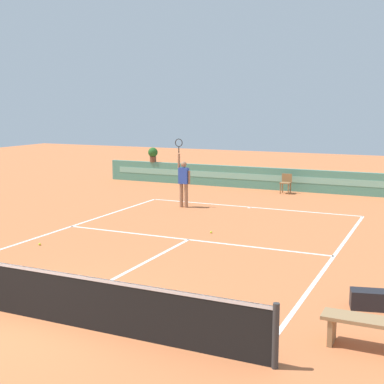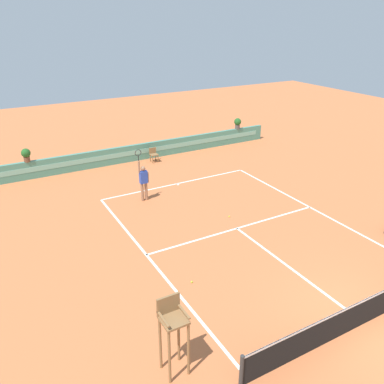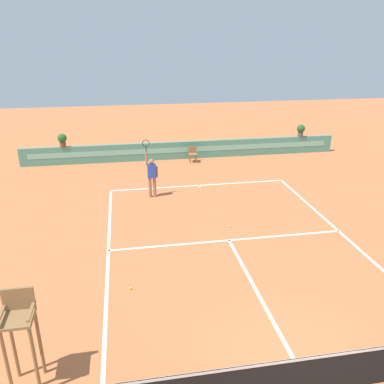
{
  "view_description": "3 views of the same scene",
  "coord_description": "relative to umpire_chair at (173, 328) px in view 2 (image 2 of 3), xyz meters",
  "views": [
    {
      "loc": [
        6.42,
        -7.25,
        3.82
      ],
      "look_at": [
        -0.91,
        8.63,
        1.0
      ],
      "focal_mm": 50.57,
      "sensor_mm": 36.0,
      "label": 1
    },
    {
      "loc": [
        -8.75,
        -5.37,
        8.2
      ],
      "look_at": [
        -0.91,
        8.63,
        1.0
      ],
      "focal_mm": 37.19,
      "sensor_mm": 36.0,
      "label": 2
    },
    {
      "loc": [
        -3.36,
        -5.35,
        6.62
      ],
      "look_at": [
        -0.91,
        8.63,
        1.0
      ],
      "focal_mm": 37.05,
      "sensor_mm": 36.0,
      "label": 3
    }
  ],
  "objects": [
    {
      "name": "net",
      "position": [
        5.57,
        -1.26,
        -0.83
      ],
      "size": [
        8.92,
        0.1,
        1.0
      ],
      "color": "#333333",
      "rests_on": "ground"
    },
    {
      "name": "back_wall_barrier",
      "position": [
        5.57,
        15.12,
        -0.84
      ],
      "size": [
        18.0,
        0.21,
        1.0
      ],
      "color": "#4C8E7A",
      "rests_on": "ground"
    },
    {
      "name": "potted_plant_far_right",
      "position": [
        12.58,
        15.13,
        0.07
      ],
      "size": [
        0.48,
        0.48,
        0.72
      ],
      "color": "#514C47",
      "rests_on": "back_wall_barrier"
    },
    {
      "name": "potted_plant_far_left",
      "position": [
        -1.08,
        15.13,
        0.07
      ],
      "size": [
        0.48,
        0.48,
        0.72
      ],
      "color": "brown",
      "rests_on": "back_wall_barrier"
    },
    {
      "name": "umpire_chair",
      "position": [
        0.0,
        0.0,
        0.0
      ],
      "size": [
        0.6,
        0.6,
        2.14
      ],
      "color": "olive",
      "rests_on": "ground"
    },
    {
      "name": "ground_plane",
      "position": [
        5.57,
        4.74,
        -1.34
      ],
      "size": [
        60.0,
        60.0,
        0.0
      ],
      "primitive_type": "plane",
      "color": "#C66B3D"
    },
    {
      "name": "tennis_player",
      "position": [
        3.28,
        9.59,
        -0.29
      ],
      "size": [
        0.62,
        0.22,
        2.58
      ],
      "color": "#9E7051",
      "rests_on": "ground"
    },
    {
      "name": "tennis_ball_near_baseline",
      "position": [
        5.86,
        6.14,
        -1.31
      ],
      "size": [
        0.07,
        0.07,
        0.07
      ],
      "primitive_type": "sphere",
      "color": "#CCE033",
      "rests_on": "ground"
    },
    {
      "name": "ball_kid_chair",
      "position": [
        5.93,
        14.39,
        -0.86
      ],
      "size": [
        0.44,
        0.44,
        0.85
      ],
      "color": "olive",
      "rests_on": "ground"
    },
    {
      "name": "court_lines",
      "position": [
        5.57,
        5.45,
        -1.34
      ],
      "size": [
        8.32,
        11.94,
        0.01
      ],
      "color": "white",
      "rests_on": "ground"
    },
    {
      "name": "tennis_ball_mid_court",
      "position": [
        2.12,
        2.85,
        -1.31
      ],
      "size": [
        0.07,
        0.07,
        0.07
      ],
      "primitive_type": "sphere",
      "color": "#CCE033",
      "rests_on": "ground"
    }
  ]
}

